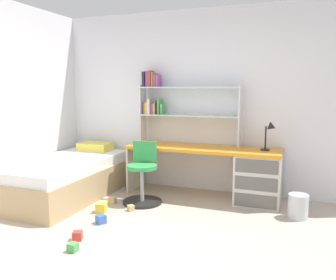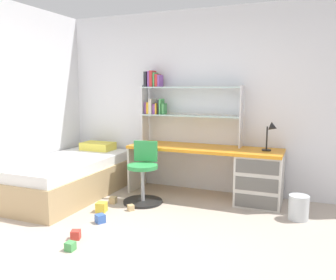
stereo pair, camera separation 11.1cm
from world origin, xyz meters
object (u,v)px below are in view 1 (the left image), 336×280
toy_block_natural_5 (131,208)px  bed_platform (67,177)px  toy_block_red_2 (77,236)px  desk (243,172)px  toy_block_blue_1 (101,219)px  toy_block_natural_4 (112,200)px  waste_bin (298,206)px  toy_block_yellow_0 (101,208)px  desk_lamp (270,132)px  toy_block_green_3 (73,247)px  bookshelf_hutch (173,101)px  swivel_chair (143,179)px

toy_block_natural_5 → bed_platform: bearing=168.8°
toy_block_red_2 → toy_block_natural_5: 0.95m
desk → toy_block_blue_1: (-1.36, -1.37, -0.35)m
bed_platform → toy_block_natural_4: 0.78m
toy_block_natural_4 → toy_block_blue_1: bearing=-70.8°
desk → toy_block_natural_4: 1.78m
waste_bin → toy_block_natural_4: size_ratio=3.39×
waste_bin → toy_block_yellow_0: size_ratio=2.41×
toy_block_natural_5 → toy_block_yellow_0: bearing=-150.1°
desk_lamp → toy_block_green_3: size_ratio=4.64×
bookshelf_hutch → waste_bin: size_ratio=5.17×
toy_block_natural_5 → desk_lamp: bearing=30.1°
desk_lamp → swivel_chair: size_ratio=0.48×
swivel_chair → desk: bearing=23.4°
desk → toy_block_natural_4: desk is taller
toy_block_natural_4 → toy_block_green_3: bearing=-75.5°
toy_block_blue_1 → toy_block_green_3: (0.12, -0.68, -0.01)m
toy_block_green_3 → bookshelf_hutch: bearing=85.6°
bookshelf_hutch → bed_platform: bookshelf_hutch is taller
bookshelf_hutch → toy_block_yellow_0: (-0.47, -1.26, -1.26)m
bookshelf_hutch → toy_block_green_3: bearing=-94.4°
toy_block_red_2 → desk: bearing=53.6°
bookshelf_hutch → toy_block_natural_4: 1.66m
bed_platform → toy_block_yellow_0: 0.91m
swivel_chair → toy_block_red_2: 1.33m
swivel_chair → waste_bin: 1.95m
desk → toy_block_green_3: bearing=-121.1°
toy_block_green_3 → desk: bearing=58.9°
toy_block_red_2 → toy_block_natural_5: toy_block_red_2 is taller
swivel_chair → toy_block_natural_5: bearing=-89.8°
toy_block_green_3 → toy_block_natural_4: (-0.34, 1.32, 0.00)m
toy_block_natural_4 → swivel_chair: bearing=29.2°
desk → bed_platform: (-2.33, -0.67, -0.13)m
swivel_chair → toy_block_yellow_0: size_ratio=6.77×
desk_lamp → toy_block_blue_1: 2.37m
swivel_chair → toy_block_yellow_0: 0.67m
desk_lamp → bed_platform: bearing=-165.5°
toy_block_yellow_0 → toy_block_natural_4: toy_block_yellow_0 is taller
toy_block_green_3 → toy_block_natural_4: toy_block_natural_4 is taller
toy_block_green_3 → toy_block_natural_5: toy_block_green_3 is taller
waste_bin → toy_block_natural_4: bearing=-172.0°
waste_bin → toy_block_blue_1: 2.29m
desk → toy_block_natural_5: bearing=-144.2°
waste_bin → toy_block_natural_4: (-2.29, -0.32, -0.10)m
desk_lamp → toy_block_red_2: desk_lamp is taller
swivel_chair → waste_bin: size_ratio=2.81×
toy_block_natural_4 → toy_block_natural_5: size_ratio=1.17×
bookshelf_hutch → toy_block_red_2: bookshelf_hutch is taller
toy_block_red_2 → swivel_chair: bearing=84.9°
desk → bookshelf_hutch: size_ratio=1.42×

